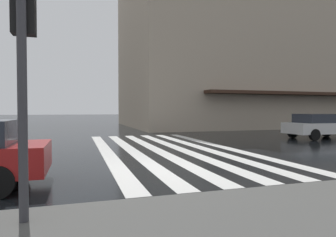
# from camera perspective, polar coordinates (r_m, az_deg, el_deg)

# --- Properties ---
(ground_plane) EXTENTS (220.00, 220.00, 0.00)m
(ground_plane) POSITION_cam_1_polar(r_m,az_deg,el_deg) (8.24, -1.09, -9.68)
(ground_plane) COLOR black
(zebra_crossing) EXTENTS (13.00, 5.50, 0.01)m
(zebra_crossing) POSITION_cam_1_polar(r_m,az_deg,el_deg) (12.40, -0.40, -5.85)
(zebra_crossing) COLOR silver
(zebra_crossing) RESTS_ON ground_plane
(haussmann_block_corner) EXTENTS (16.95, 28.60, 21.93)m
(haussmann_block_corner) POSITION_cam_1_polar(r_m,az_deg,el_deg) (35.24, 17.05, 16.54)
(haussmann_block_corner) COLOR tan
(haussmann_block_corner) RESTS_ON ground_plane
(traffic_signal_post) EXTENTS (0.44, 0.30, 3.33)m
(traffic_signal_post) POSITION_cam_1_polar(r_m,az_deg,el_deg) (4.46, -26.46, 13.65)
(traffic_signal_post) COLOR #333338
(traffic_signal_post) RESTS_ON sidewalk_pavement
(car_white) EXTENTS (1.85, 4.10, 1.41)m
(car_white) POSITION_cam_1_polar(r_m,az_deg,el_deg) (18.78, 27.64, -1.19)
(car_white) COLOR silver
(car_white) RESTS_ON ground_plane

